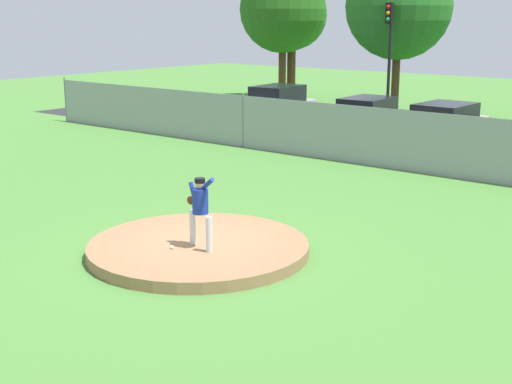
% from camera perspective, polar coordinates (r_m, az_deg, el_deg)
% --- Properties ---
extents(ground_plane, '(80.00, 80.00, 0.00)m').
position_cam_1_polar(ground_plane, '(19.40, 7.61, -0.42)').
color(ground_plane, '#4C8438').
extents(asphalt_strip, '(44.00, 7.00, 0.01)m').
position_cam_1_polar(asphalt_strip, '(26.88, 17.10, 3.11)').
color(asphalt_strip, '#2B2B2D').
rests_on(asphalt_strip, ground_plane).
extents(pitchers_mound, '(4.57, 4.57, 0.24)m').
position_cam_1_polar(pitchers_mound, '(14.75, -4.63, -4.50)').
color(pitchers_mound, '#99704C').
rests_on(pitchers_mound, ground_plane).
extents(pitcher_youth, '(0.82, 0.32, 1.51)m').
position_cam_1_polar(pitcher_youth, '(14.14, -4.52, -1.06)').
color(pitcher_youth, silver).
rests_on(pitcher_youth, pitchers_mound).
extents(baseball, '(0.07, 0.07, 0.07)m').
position_cam_1_polar(baseball, '(14.36, -6.76, -4.42)').
color(baseball, white).
rests_on(baseball, pitchers_mound).
extents(chainlink_fence, '(35.71, 0.07, 2.02)m').
position_cam_1_polar(chainlink_fence, '(22.65, 12.97, 3.90)').
color(chainlink_fence, gray).
rests_on(chainlink_fence, ground_plane).
extents(parked_car_silver, '(2.01, 4.14, 1.84)m').
position_cam_1_polar(parked_car_silver, '(31.25, 1.74, 6.75)').
color(parked_car_silver, '#B7BABF').
rests_on(parked_car_silver, ground_plane).
extents(parked_car_champagne, '(1.99, 4.12, 1.69)m').
position_cam_1_polar(parked_car_champagne, '(26.90, 14.86, 5.01)').
color(parked_car_champagne, tan).
rests_on(parked_car_champagne, ground_plane).
extents(parked_car_navy, '(1.93, 4.13, 1.69)m').
position_cam_1_polar(parked_car_navy, '(28.29, 8.88, 5.72)').
color(parked_car_navy, '#161E4C').
rests_on(parked_car_navy, ground_plane).
extents(traffic_cone_orange, '(0.40, 0.40, 0.55)m').
position_cam_1_polar(traffic_cone_orange, '(31.72, 6.60, 5.68)').
color(traffic_cone_orange, orange).
rests_on(traffic_cone_orange, asphalt_strip).
extents(traffic_light_near, '(0.28, 0.46, 5.34)m').
position_cam_1_polar(traffic_light_near, '(32.92, 10.64, 11.71)').
color(traffic_light_near, black).
rests_on(traffic_light_near, ground_plane).
extents(tree_leaning_west, '(4.96, 4.96, 7.62)m').
position_cam_1_polar(tree_leaning_west, '(41.95, 2.16, 14.43)').
color(tree_leaning_west, '#4C331E').
rests_on(tree_leaning_west, ground_plane).
extents(tree_broad_left, '(4.08, 4.08, 6.89)m').
position_cam_1_polar(tree_broad_left, '(42.43, 2.90, 13.99)').
color(tree_broad_left, '#4C331E').
rests_on(tree_broad_left, ground_plane).
extents(tree_slender_far, '(5.09, 5.09, 7.77)m').
position_cam_1_polar(tree_slender_far, '(35.60, 11.39, 14.40)').
color(tree_slender_far, '#4C331E').
rests_on(tree_slender_far, ground_plane).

